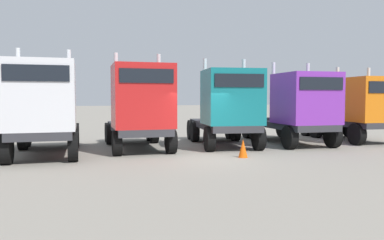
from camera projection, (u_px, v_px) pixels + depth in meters
name	position (u px, v px, depth m)	size (l,w,h in m)	color
ground	(210.00, 159.00, 14.38)	(200.00, 200.00, 0.00)	gray
semi_truck_white	(43.00, 108.00, 14.52)	(2.91, 6.35, 4.25)	#333338
semi_truck_red	(140.00, 107.00, 16.43)	(2.90, 6.29, 4.27)	#333338
semi_truck_teal	(228.00, 108.00, 17.58)	(3.53, 6.38, 4.14)	#333338
semi_truck_purple	(298.00, 108.00, 18.39)	(3.07, 6.31, 4.04)	#333338
semi_truck_orange	(361.00, 108.00, 19.83)	(3.14, 6.17, 3.92)	#333338
traffic_cone_near	(243.00, 148.00, 14.70)	(0.36, 0.36, 0.71)	#F2590C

